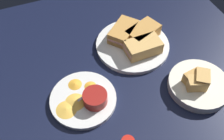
# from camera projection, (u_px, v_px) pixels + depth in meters

# --- Properties ---
(ground_plane) EXTENTS (1.10, 1.10, 0.03)m
(ground_plane) POSITION_uv_depth(u_px,v_px,m) (123.00, 79.00, 0.92)
(ground_plane) COLOR black
(plate_sandwich_main) EXTENTS (0.28, 0.28, 0.02)m
(plate_sandwich_main) POSITION_uv_depth(u_px,v_px,m) (132.00, 45.00, 1.00)
(plate_sandwich_main) COLOR silver
(plate_sandwich_main) RESTS_ON ground_plane
(sandwich_half_near) EXTENTS (0.13, 0.08, 0.05)m
(sandwich_half_near) POSITION_uv_depth(u_px,v_px,m) (143.00, 47.00, 0.95)
(sandwich_half_near) COLOR tan
(sandwich_half_near) RESTS_ON plate_sandwich_main
(sandwich_half_far) EXTENTS (0.15, 0.12, 0.05)m
(sandwich_half_far) POSITION_uv_depth(u_px,v_px,m) (143.00, 33.00, 0.99)
(sandwich_half_far) COLOR #C68C42
(sandwich_half_far) RESTS_ON plate_sandwich_main
(sandwich_half_extra) EXTENTS (0.15, 0.14, 0.05)m
(sandwich_half_extra) POSITION_uv_depth(u_px,v_px,m) (123.00, 32.00, 1.00)
(sandwich_half_extra) COLOR #C68C42
(sandwich_half_extra) RESTS_ON plate_sandwich_main
(ramekin_dark_sauce) EXTENTS (0.08, 0.08, 0.03)m
(ramekin_dark_sauce) POSITION_uv_depth(u_px,v_px,m) (124.00, 30.00, 1.01)
(ramekin_dark_sauce) COLOR navy
(ramekin_dark_sauce) RESTS_ON plate_sandwich_main
(spoon_by_dark_ramekin) EXTENTS (0.05, 0.10, 0.01)m
(spoon_by_dark_ramekin) POSITION_uv_depth(u_px,v_px,m) (134.00, 41.00, 0.99)
(spoon_by_dark_ramekin) COLOR silver
(spoon_by_dark_ramekin) RESTS_ON plate_sandwich_main
(plate_chips_companion) EXTENTS (0.22, 0.22, 0.02)m
(plate_chips_companion) POSITION_uv_depth(u_px,v_px,m) (83.00, 99.00, 0.84)
(plate_chips_companion) COLOR silver
(plate_chips_companion) RESTS_ON ground_plane
(ramekin_light_gravy) EXTENTS (0.08, 0.08, 0.04)m
(ramekin_light_gravy) POSITION_uv_depth(u_px,v_px,m) (95.00, 98.00, 0.81)
(ramekin_light_gravy) COLOR maroon
(ramekin_light_gravy) RESTS_ON plate_chips_companion
(spoon_by_gravy_ramekin) EXTENTS (0.10, 0.05, 0.01)m
(spoon_by_gravy_ramekin) POSITION_uv_depth(u_px,v_px,m) (94.00, 89.00, 0.85)
(spoon_by_gravy_ramekin) COLOR silver
(spoon_by_gravy_ramekin) RESTS_ON plate_chips_companion
(plantain_chip_scatter) EXTENTS (0.18, 0.15, 0.01)m
(plantain_chip_scatter) POSITION_uv_depth(u_px,v_px,m) (79.00, 99.00, 0.83)
(plantain_chip_scatter) COLOR gold
(plantain_chip_scatter) RESTS_ON plate_chips_companion
(bread_basket_rear) EXTENTS (0.21, 0.21, 0.08)m
(bread_basket_rear) POSITION_uv_depth(u_px,v_px,m) (198.00, 84.00, 0.86)
(bread_basket_rear) COLOR silver
(bread_basket_rear) RESTS_ON ground_plane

